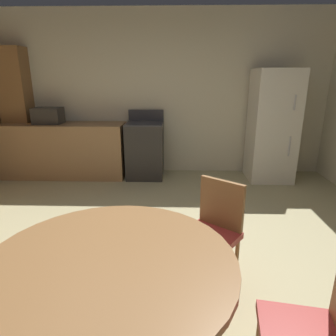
{
  "coord_description": "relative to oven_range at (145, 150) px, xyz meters",
  "views": [
    {
      "loc": [
        0.25,
        -2.11,
        1.64
      ],
      "look_at": [
        0.18,
        0.62,
        0.78
      ],
      "focal_mm": 31.29,
      "sensor_mm": 36.0,
      "label": 1
    }
  ],
  "objects": [
    {
      "name": "wall_back",
      "position": [
        0.26,
        0.4,
        0.88
      ],
      "size": [
        5.89,
        0.12,
        2.7
      ],
      "primitive_type": "cube",
      "color": "beige",
      "rests_on": "ground"
    },
    {
      "name": "chair_east",
      "position": [
        1.19,
        -3.68,
        0.03
      ],
      "size": [
        0.46,
        0.46,
        0.87
      ],
      "rotation": [
        0.0,
        0.0,
        2.98
      ],
      "color": "olive",
      "rests_on": "ground"
    },
    {
      "name": "ground_plane",
      "position": [
        0.26,
        -2.65,
        -0.47
      ],
      "size": [
        14.0,
        14.0,
        0.0
      ],
      "primitive_type": "plane",
      "color": "tan"
    },
    {
      "name": "oven_range",
      "position": [
        0.0,
        0.0,
        0.0
      ],
      "size": [
        0.6,
        0.6,
        1.1
      ],
      "color": "#2D2B28",
      "rests_on": "ground"
    },
    {
      "name": "refrigerator",
      "position": [
        2.05,
        -0.05,
        0.41
      ],
      "size": [
        0.68,
        0.68,
        1.76
      ],
      "color": "silver",
      "rests_on": "ground"
    },
    {
      "name": "microwave",
      "position": [
        -1.58,
        -0.0,
        0.56
      ],
      "size": [
        0.44,
        0.32,
        0.26
      ],
      "primitive_type": "cube",
      "color": "#2D2B28",
      "rests_on": "kitchen_counter"
    },
    {
      "name": "kitchen_counter",
      "position": [
        -1.36,
        -0.0,
        -0.02
      ],
      "size": [
        2.03,
        0.6,
        0.9
      ],
      "primitive_type": "cube",
      "color": "#9E754C",
      "rests_on": "ground"
    },
    {
      "name": "dining_table",
      "position": [
        0.19,
        -3.51,
        0.14
      ],
      "size": [
        1.3,
        1.3,
        0.76
      ],
      "color": "olive",
      "rests_on": "ground"
    },
    {
      "name": "pantry_column",
      "position": [
        -2.16,
        0.18,
        0.58
      ],
      "size": [
        0.44,
        0.36,
        2.1
      ],
      "primitive_type": "cube",
      "color": "olive",
      "rests_on": "ground"
    },
    {
      "name": "chair_northeast",
      "position": [
        0.81,
        -2.71,
        0.03
      ],
      "size": [
        0.56,
        0.56,
        0.87
      ],
      "rotation": [
        0.0,
        0.0,
        4.05
      ],
      "color": "olive",
      "rests_on": "ground"
    }
  ]
}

